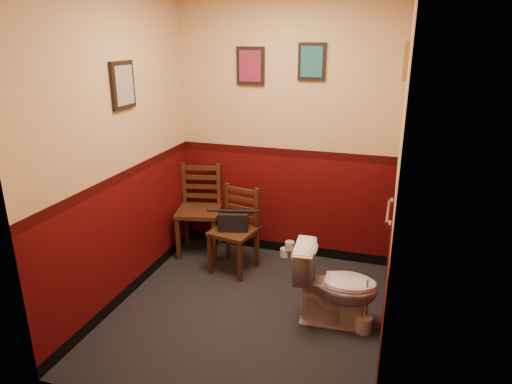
% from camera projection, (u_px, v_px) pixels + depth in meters
% --- Properties ---
extents(floor, '(2.20, 2.40, 0.00)m').
position_uv_depth(floor, '(247.00, 312.00, 3.89)').
color(floor, black).
rests_on(floor, ground).
extents(wall_back, '(2.20, 0.00, 2.70)m').
position_uv_depth(wall_back, '(285.00, 129.00, 4.53)').
color(wall_back, '#4B0909').
rests_on(wall_back, ground).
extents(wall_front, '(2.20, 0.00, 2.70)m').
position_uv_depth(wall_front, '(172.00, 215.00, 2.36)').
color(wall_front, '#4B0909').
rests_on(wall_front, ground).
extents(wall_left, '(0.00, 2.40, 2.70)m').
position_uv_depth(wall_left, '(120.00, 148.00, 3.76)').
color(wall_left, '#4B0909').
rests_on(wall_left, ground).
extents(wall_right, '(0.00, 2.40, 2.70)m').
position_uv_depth(wall_right, '(398.00, 171.00, 3.13)').
color(wall_right, '#4B0909').
rests_on(wall_right, ground).
extents(grab_bar, '(0.05, 0.56, 0.06)m').
position_uv_depth(grab_bar, '(389.00, 212.00, 3.50)').
color(grab_bar, silver).
rests_on(grab_bar, wall_right).
extents(framed_print_back_a, '(0.28, 0.04, 0.36)m').
position_uv_depth(framed_print_back_a, '(250.00, 66.00, 4.41)').
color(framed_print_back_a, black).
rests_on(framed_print_back_a, wall_back).
extents(framed_print_back_b, '(0.26, 0.04, 0.34)m').
position_uv_depth(framed_print_back_b, '(312.00, 62.00, 4.22)').
color(framed_print_back_b, black).
rests_on(framed_print_back_b, wall_back).
extents(framed_print_left, '(0.04, 0.30, 0.38)m').
position_uv_depth(framed_print_left, '(123.00, 85.00, 3.68)').
color(framed_print_left, black).
rests_on(framed_print_left, wall_left).
extents(framed_print_right, '(0.04, 0.34, 0.28)m').
position_uv_depth(framed_print_right, '(406.00, 61.00, 3.45)').
color(framed_print_right, olive).
rests_on(framed_print_right, wall_right).
extents(toilet, '(0.70, 0.43, 0.66)m').
position_uv_depth(toilet, '(336.00, 286.00, 3.65)').
color(toilet, white).
rests_on(toilet, floor).
extents(toilet_brush, '(0.13, 0.13, 0.47)m').
position_uv_depth(toilet_brush, '(364.00, 323.00, 3.61)').
color(toilet_brush, silver).
rests_on(toilet_brush, floor).
extents(chair_left, '(0.53, 0.53, 0.94)m').
position_uv_depth(chair_left, '(200.00, 210.00, 4.85)').
color(chair_left, '#4B2A16').
rests_on(chair_left, floor).
extents(chair_right, '(0.46, 0.46, 0.84)m').
position_uv_depth(chair_right, '(235.00, 230.00, 4.48)').
color(chair_right, '#4B2A16').
rests_on(chair_right, floor).
extents(handbag, '(0.31, 0.21, 0.21)m').
position_uv_depth(handbag, '(233.00, 221.00, 4.41)').
color(handbag, black).
rests_on(handbag, chair_right).
extents(tp_stack, '(0.21, 0.11, 0.18)m').
position_uv_depth(tp_stack, '(290.00, 251.00, 4.82)').
color(tp_stack, silver).
rests_on(tp_stack, floor).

